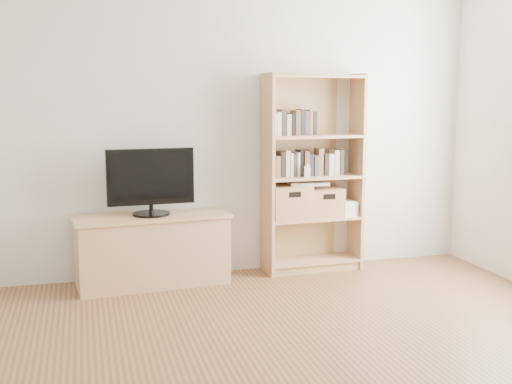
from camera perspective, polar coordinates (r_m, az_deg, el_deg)
name	(u,v)px	position (r m, az deg, el deg)	size (l,w,h in m)	color
back_wall	(229,126)	(5.63, -2.46, 5.88)	(4.50, 0.02, 2.60)	beige
tv_stand	(152,251)	(5.43, -9.20, -5.20)	(1.23, 0.46, 0.56)	tan
bookshelf	(313,173)	(5.72, 5.10, 1.66)	(0.88, 0.31, 1.76)	tan
television	(151,181)	(5.32, -9.36, 0.95)	(0.71, 0.05, 0.56)	black
books_row_mid	(312,162)	(5.73, 5.04, 2.64)	(0.86, 0.17, 0.23)	#443E3B
books_row_upper	(292,124)	(5.63, 3.24, 6.07)	(0.37, 0.14, 0.20)	#443E3B
baby_monitor	(307,172)	(5.59, 4.57, 1.81)	(0.05, 0.03, 0.10)	white
basket_left	(288,202)	(5.67, 2.90, -0.88)	(0.36, 0.29, 0.29)	#A97D4C
basket_right	(324,202)	(5.80, 6.06, -0.88)	(0.31, 0.26, 0.26)	#A97D4C
laptop	(308,183)	(5.71, 4.65, 0.80)	(0.34, 0.24, 0.03)	white
magazine_stack	(344,209)	(5.89, 7.79, -1.47)	(0.17, 0.24, 0.11)	silver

